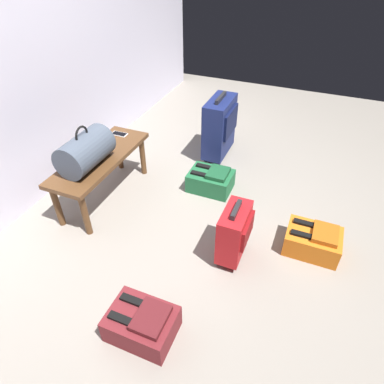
% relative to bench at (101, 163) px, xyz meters
% --- Properties ---
extents(ground_plane, '(6.60, 6.60, 0.00)m').
position_rel_bench_xyz_m(ground_plane, '(-0.12, -1.03, -0.35)').
color(ground_plane, gray).
extents(bench, '(1.00, 0.36, 0.41)m').
position_rel_bench_xyz_m(bench, '(0.00, 0.00, 0.00)').
color(bench, brown).
rests_on(bench, ground).
extents(duffel_bag_slate, '(0.44, 0.26, 0.34)m').
position_rel_bench_xyz_m(duffel_bag_slate, '(-0.15, -0.00, 0.20)').
color(duffel_bag_slate, '#475160').
rests_on(duffel_bag_slate, bench).
extents(cell_phone, '(0.07, 0.14, 0.01)m').
position_rel_bench_xyz_m(cell_phone, '(0.38, 0.05, 0.07)').
color(cell_phone, silver).
rests_on(cell_phone, bench).
extents(suitcase_upright_navy, '(0.46, 0.23, 0.64)m').
position_rel_bench_xyz_m(suitcase_upright_navy, '(1.02, -0.69, -0.02)').
color(suitcase_upright_navy, navy).
rests_on(suitcase_upright_navy, ground).
extents(suitcase_small_red, '(0.32, 0.19, 0.46)m').
position_rel_bench_xyz_m(suitcase_small_red, '(-0.24, -1.22, -0.11)').
color(suitcase_small_red, red).
rests_on(suitcase_small_red, ground).
extents(backpack_green, '(0.28, 0.38, 0.21)m').
position_rel_bench_xyz_m(backpack_green, '(0.45, -0.81, -0.25)').
color(backpack_green, '#1E6038').
rests_on(backpack_green, ground).
extents(backpack_orange, '(0.28, 0.38, 0.21)m').
position_rel_bench_xyz_m(backpack_orange, '(0.03, -1.74, -0.25)').
color(backpack_orange, orange).
rests_on(backpack_orange, ground).
extents(backpack_maroon, '(0.28, 0.38, 0.21)m').
position_rel_bench_xyz_m(backpack_maroon, '(-1.00, -0.92, -0.25)').
color(backpack_maroon, maroon).
rests_on(backpack_maroon, ground).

